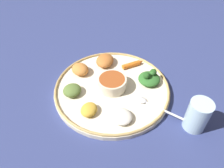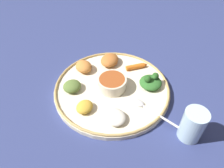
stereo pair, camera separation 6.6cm
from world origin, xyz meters
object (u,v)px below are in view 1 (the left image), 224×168
drinking_glass (197,117)px  carrot_near_spoon (133,64)px  greens_pile (149,78)px  center_bowl (112,83)px  spoon (153,105)px

drinking_glass → carrot_near_spoon: bearing=-5.0°
greens_pile → carrot_near_spoon: size_ratio=1.01×
center_bowl → greens_pile: bearing=-115.1°
center_bowl → drinking_glass: bearing=-158.3°
greens_pile → carrot_near_spoon: 0.09m
spoon → center_bowl: bearing=19.7°
spoon → greens_pile: bearing=-38.1°
greens_pile → drinking_glass: size_ratio=0.88×
carrot_near_spoon → drinking_glass: size_ratio=0.87×
spoon → carrot_near_spoon: (0.17, -0.07, 0.00)m
center_bowl → drinking_glass: drinking_glass is taller
center_bowl → greens_pile: greens_pile is taller
drinking_glass → spoon: bearing=24.1°
center_bowl → carrot_near_spoon: size_ratio=1.11×
spoon → drinking_glass: drinking_glass is taller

